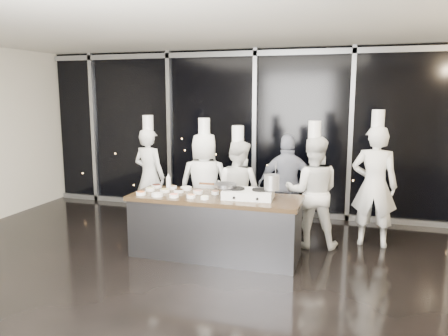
# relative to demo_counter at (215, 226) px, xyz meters

# --- Properties ---
(ground) EXTENTS (9.00, 9.00, 0.00)m
(ground) POSITION_rel_demo_counter_xyz_m (0.00, -0.90, -0.45)
(ground) COLOR black
(ground) RESTS_ON ground
(room_shell) EXTENTS (9.02, 7.02, 3.21)m
(room_shell) POSITION_rel_demo_counter_xyz_m (0.18, -0.90, 1.79)
(room_shell) COLOR beige
(room_shell) RESTS_ON ground
(window_wall) EXTENTS (8.90, 0.11, 3.20)m
(window_wall) POSITION_rel_demo_counter_xyz_m (0.00, 2.53, 1.14)
(window_wall) COLOR black
(window_wall) RESTS_ON ground
(demo_counter) EXTENTS (2.46, 0.86, 0.90)m
(demo_counter) POSITION_rel_demo_counter_xyz_m (0.00, 0.00, 0.00)
(demo_counter) COLOR #3A3A3F
(demo_counter) RESTS_ON ground
(stove) EXTENTS (0.72, 0.48, 0.14)m
(stove) POSITION_rel_demo_counter_xyz_m (0.49, 0.01, 0.51)
(stove) COLOR white
(stove) RESTS_ON demo_counter
(frying_pan) EXTENTS (0.56, 0.34, 0.05)m
(frying_pan) POSITION_rel_demo_counter_xyz_m (0.15, -0.00, 0.61)
(frying_pan) COLOR gray
(frying_pan) RESTS_ON stove
(stock_pot) EXTENTS (0.22, 0.22, 0.21)m
(stock_pot) POSITION_rel_demo_counter_xyz_m (0.82, 0.02, 0.69)
(stock_pot) COLOR #A6A6A8
(stock_pot) RESTS_ON stove
(prep_bowls) EXTENTS (1.39, 0.70, 0.05)m
(prep_bowls) POSITION_rel_demo_counter_xyz_m (-0.62, 0.01, 0.47)
(prep_bowls) COLOR white
(prep_bowls) RESTS_ON demo_counter
(squeeze_bottle) EXTENTS (0.07, 0.07, 0.26)m
(squeeze_bottle) POSITION_rel_demo_counter_xyz_m (-0.80, 0.18, 0.57)
(squeeze_bottle) COLOR silver
(squeeze_bottle) RESTS_ON demo_counter
(chef_far_left) EXTENTS (0.71, 0.55, 1.97)m
(chef_far_left) POSITION_rel_demo_counter_xyz_m (-1.65, 1.23, 0.44)
(chef_far_left) COLOR silver
(chef_far_left) RESTS_ON ground
(chef_left) EXTENTS (0.94, 0.72, 1.96)m
(chef_left) POSITION_rel_demo_counter_xyz_m (-0.46, 0.86, 0.42)
(chef_left) COLOR silver
(chef_left) RESTS_ON ground
(chef_center) EXTENTS (0.92, 0.79, 1.86)m
(chef_center) POSITION_rel_demo_counter_xyz_m (0.12, 0.82, 0.37)
(chef_center) COLOR silver
(chef_center) RESTS_ON ground
(guest) EXTENTS (1.04, 0.55, 1.68)m
(guest) POSITION_rel_demo_counter_xyz_m (0.85, 1.32, 0.39)
(guest) COLOR #16213E
(guest) RESTS_ON ground
(chef_right) EXTENTS (0.91, 0.75, 1.95)m
(chef_right) POSITION_rel_demo_counter_xyz_m (1.30, 0.84, 0.42)
(chef_right) COLOR silver
(chef_right) RESTS_ON ground
(chef_side) EXTENTS (0.72, 0.50, 2.11)m
(chef_side) POSITION_rel_demo_counter_xyz_m (2.20, 1.17, 0.51)
(chef_side) COLOR silver
(chef_side) RESTS_ON ground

